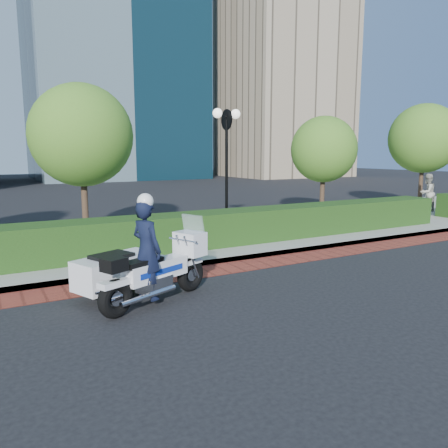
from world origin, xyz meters
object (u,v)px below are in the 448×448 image
tree_d (424,139)px  pedestrian (427,193)px  lamppost (227,151)px  police_motorcycle (138,264)px  tree_c (324,149)px  tree_b (81,136)px

tree_d → pedestrian: bearing=-131.5°
lamppost → tree_d: tree_d is taller
tree_d → police_motorcycle: (-16.83, -6.29, -2.87)m
tree_d → lamppost: bearing=-173.8°
tree_c → pedestrian: tree_c is taller
lamppost → tree_c: 5.65m
tree_d → police_motorcycle: tree_d is taller
police_motorcycle → pedestrian: size_ratio=1.53×
pedestrian → tree_d: bearing=-132.0°
tree_b → pedestrian: tree_b is taller
tree_c → tree_d: size_ratio=0.83×
tree_c → police_motorcycle: size_ratio=1.57×
lamppost → pedestrian: 11.21m
tree_d → pedestrian: 2.94m
lamppost → tree_b: tree_b is taller
lamppost → police_motorcycle: size_ratio=1.53×
tree_b → lamppost: bearing=-16.1°
tree_d → pedestrian: tree_d is taller
tree_b → tree_d: (16.50, 0.00, 0.18)m
tree_d → pedestrian: size_ratio=2.89×
pedestrian → tree_c: bearing=-11.6°
tree_d → tree_b: bearing=180.0°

